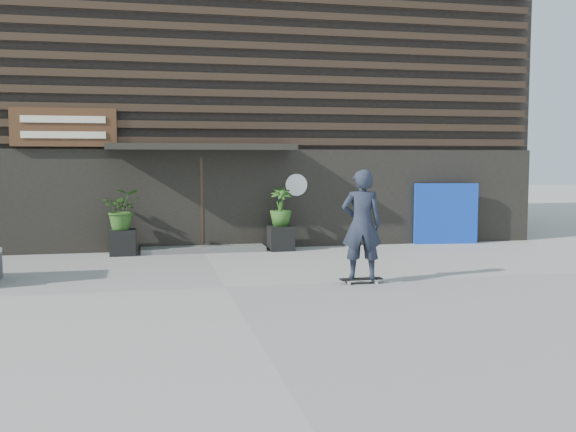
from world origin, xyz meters
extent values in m
plane|color=gray|center=(0.00, 0.00, 0.00)|extent=(80.00, 80.00, 0.00)
cube|color=#51514E|center=(0.00, 4.60, 0.06)|extent=(3.00, 0.80, 0.12)
cube|color=black|center=(-1.90, 4.40, 0.30)|extent=(0.60, 0.60, 0.60)
imported|color=#2D591E|center=(-1.90, 4.40, 1.08)|extent=(0.86, 0.75, 0.96)
cube|color=black|center=(1.90, 4.40, 0.30)|extent=(0.60, 0.60, 0.60)
imported|color=#2D591E|center=(1.90, 4.40, 1.08)|extent=(0.54, 0.54, 0.96)
cube|color=#0C31A7|center=(6.45, 4.70, 0.81)|extent=(1.72, 0.31, 1.61)
cube|color=black|center=(0.00, 10.00, 4.00)|extent=(18.00, 10.00, 8.00)
cube|color=black|center=(0.00, 4.94, 1.25)|extent=(18.00, 0.12, 2.50)
cube|color=#38281E|center=(0.00, 4.88, 2.70)|extent=(17.60, 0.08, 0.18)
cube|color=#38281E|center=(0.00, 4.88, 3.09)|extent=(17.60, 0.08, 0.18)
cube|color=#38281E|center=(0.00, 4.88, 3.48)|extent=(17.60, 0.08, 0.18)
cube|color=#38281E|center=(0.00, 4.88, 3.88)|extent=(17.60, 0.08, 0.18)
cube|color=#38281E|center=(0.00, 4.88, 4.27)|extent=(17.60, 0.08, 0.18)
cube|color=#38281E|center=(0.00, 4.88, 4.66)|extent=(17.60, 0.08, 0.18)
cube|color=#38281E|center=(0.00, 4.88, 5.05)|extent=(17.60, 0.08, 0.18)
cube|color=#38281E|center=(0.00, 4.88, 5.45)|extent=(17.60, 0.08, 0.18)
cube|color=#38281E|center=(0.00, 4.88, 5.84)|extent=(17.60, 0.08, 0.18)
cube|color=black|center=(0.00, 4.50, 2.55)|extent=(4.50, 1.00, 0.15)
cube|color=black|center=(0.00, 5.10, 1.15)|extent=(2.40, 0.30, 2.30)
cube|color=#38281E|center=(0.00, 4.92, 1.15)|extent=(0.06, 0.10, 2.30)
cube|color=#472B19|center=(-3.20, 4.80, 3.00)|extent=(2.40, 0.10, 0.90)
cube|color=beige|center=(-3.20, 4.73, 3.18)|extent=(1.90, 0.02, 0.16)
cube|color=beige|center=(-3.20, 4.73, 2.82)|extent=(1.90, 0.02, 0.16)
cylinder|color=white|center=(2.40, 4.86, 1.60)|extent=(0.56, 0.03, 0.56)
cube|color=black|center=(2.45, -0.18, 0.09)|extent=(0.78, 0.20, 0.02)
cylinder|color=#A4A49F|center=(2.19, -0.28, 0.03)|extent=(0.06, 0.03, 0.06)
cylinder|color=#BBBBB6|center=(2.19, -0.08, 0.03)|extent=(0.06, 0.03, 0.06)
cylinder|color=beige|center=(2.71, -0.28, 0.03)|extent=(0.06, 0.03, 0.06)
cylinder|color=#B9B9B4|center=(2.71, -0.08, 0.03)|extent=(0.06, 0.03, 0.06)
imported|color=#1A202F|center=(2.45, -0.18, 1.08)|extent=(0.81, 0.63, 1.98)
camera|label=1|loc=(-1.32, -11.37, 2.26)|focal=40.79mm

